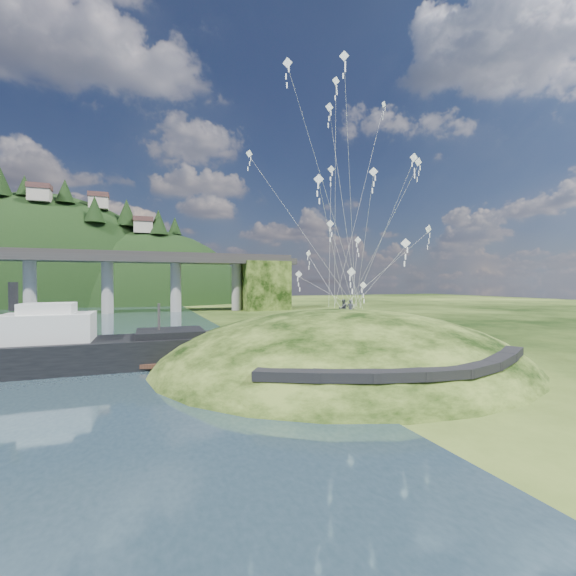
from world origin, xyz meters
name	(u,v)px	position (x,y,z in m)	size (l,w,h in m)	color
ground	(269,375)	(0.00, 0.00, 0.00)	(320.00, 320.00, 0.00)	black
grass_hill	(343,379)	(8.00, 2.00, -1.50)	(36.00, 32.00, 13.00)	black
footpath	(426,367)	(7.46, -9.74, 2.08)	(22.29, 5.84, 0.83)	black
bridge	(59,272)	(-26.46, 70.07, 9.70)	(160.00, 11.00, 15.00)	#2D2B2B
far_ridge	(30,326)	(-43.58, 122.17, -7.44)	(153.00, 70.00, 94.50)	black
work_barge	(83,348)	(-14.43, 7.96, 1.91)	(21.89, 6.54, 7.61)	black
wooden_dock	(202,363)	(-4.72, 4.49, 0.47)	(15.02, 6.78, 1.07)	#371F16
kite_flyers	(345,299)	(9.40, 4.08, 5.85)	(1.27, 2.80, 1.92)	#272A34
kite_swarm	(350,194)	(8.84, 2.27, 15.89)	(18.95, 17.00, 21.78)	white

